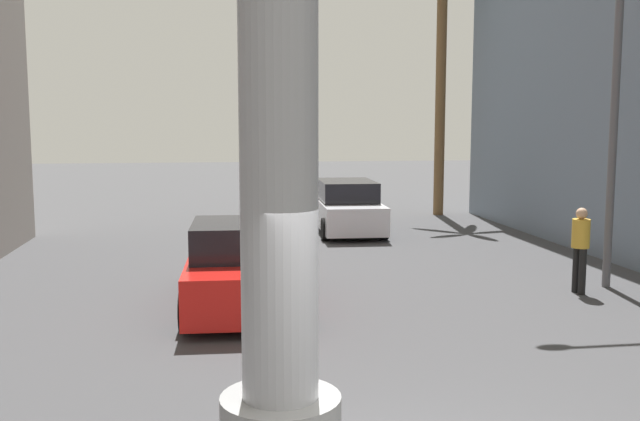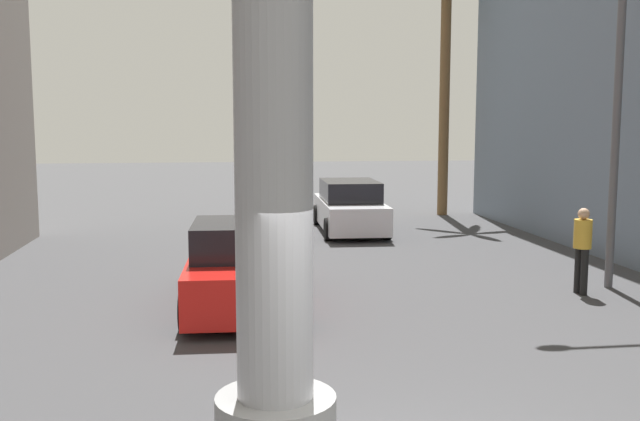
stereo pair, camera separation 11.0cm
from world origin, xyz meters
name	(u,v)px [view 2 (the right image)]	position (x,y,z in m)	size (l,w,h in m)	color
ground_plane	(295,274)	(0.00, 10.00, 0.00)	(92.13, 92.13, 0.00)	#424244
street_lamp	(597,71)	(5.66, 7.87, 4.29)	(2.81, 0.28, 7.01)	#59595E
car_lead	(246,267)	(-1.16, 7.48, 0.70)	(2.24, 4.75, 1.56)	black
car_far	(350,208)	(2.28, 15.94, 0.74)	(2.02, 4.63, 1.56)	black
palm_tree_far_right	(445,65)	(6.32, 19.48, 5.33)	(3.29, 3.41, 8.79)	brown
pedestrian_mid_right	(582,244)	(5.28, 7.42, 0.98)	(0.38, 0.38, 1.67)	black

